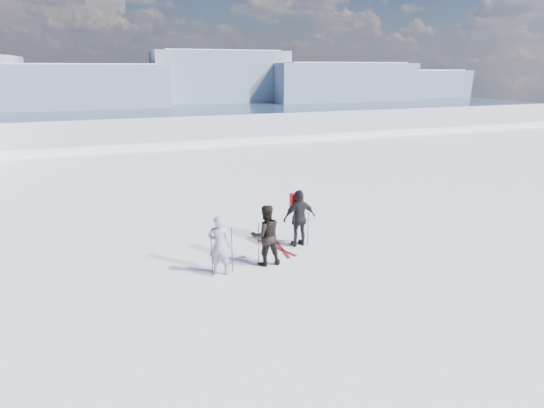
{
  "coord_description": "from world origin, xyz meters",
  "views": [
    {
      "loc": [
        -6.02,
        -8.22,
        5.47
      ],
      "look_at": [
        -2.08,
        3.0,
        1.63
      ],
      "focal_mm": 28.0,
      "sensor_mm": 36.0,
      "label": 1
    }
  ],
  "objects_px": {
    "skier_grey": "(220,245)",
    "skier_pack": "(299,218)",
    "skier_dark": "(266,235)",
    "skis_loose": "(278,247)"
  },
  "relations": [
    {
      "from": "skier_grey",
      "to": "skier_dark",
      "type": "bearing_deg",
      "value": -153.44
    },
    {
      "from": "skier_grey",
      "to": "skier_pack",
      "type": "xyz_separation_m",
      "value": [
        2.83,
        1.12,
        0.07
      ]
    },
    {
      "from": "skier_pack",
      "to": "skis_loose",
      "type": "distance_m",
      "value": 1.15
    },
    {
      "from": "skier_grey",
      "to": "skier_pack",
      "type": "bearing_deg",
      "value": -139.03
    },
    {
      "from": "skier_grey",
      "to": "skis_loose",
      "type": "bearing_deg",
      "value": -132.7
    },
    {
      "from": "skier_grey",
      "to": "skier_dark",
      "type": "xyz_separation_m",
      "value": [
        1.38,
        0.17,
        0.05
      ]
    },
    {
      "from": "skier_dark",
      "to": "skier_pack",
      "type": "relative_size",
      "value": 0.98
    },
    {
      "from": "skier_grey",
      "to": "skis_loose",
      "type": "distance_m",
      "value": 2.55
    },
    {
      "from": "skier_dark",
      "to": "skier_pack",
      "type": "height_order",
      "value": "skier_pack"
    },
    {
      "from": "skier_dark",
      "to": "skier_pack",
      "type": "xyz_separation_m",
      "value": [
        1.44,
        0.94,
        0.02
      ]
    }
  ]
}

